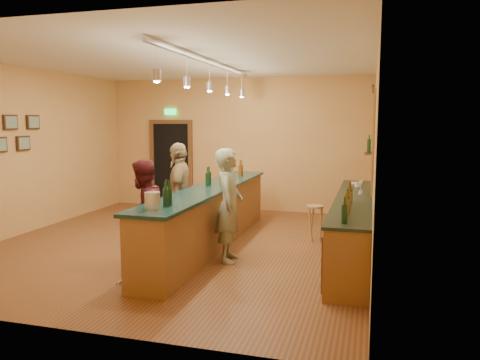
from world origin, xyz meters
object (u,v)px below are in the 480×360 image
(customer_b, at_px, (180,195))
(bar_stool, at_px, (315,213))
(back_counter, at_px, (354,225))
(customer_a, at_px, (143,213))
(bartender, at_px, (229,205))
(tasting_bar, at_px, (210,212))

(customer_b, bearing_deg, bar_stool, 97.62)
(back_counter, height_order, bar_stool, back_counter)
(bar_stool, bearing_deg, customer_b, -156.73)
(customer_b, bearing_deg, customer_a, -18.55)
(bar_stool, bearing_deg, bartender, -125.41)
(back_counter, bearing_deg, bar_stool, 134.46)
(customer_a, distance_m, customer_b, 1.24)
(back_counter, xyz_separation_m, customer_b, (-2.95, -0.23, 0.42))
(back_counter, bearing_deg, bartender, -154.79)
(tasting_bar, height_order, bartender, bartender)
(bar_stool, bearing_deg, tasting_bar, -151.70)
(tasting_bar, distance_m, bar_stool, 1.92)
(bartender, relative_size, customer_a, 1.09)
(back_counter, xyz_separation_m, tasting_bar, (-2.40, -0.18, 0.12))
(bartender, bearing_deg, tasting_bar, 29.33)
(tasting_bar, relative_size, bartender, 2.89)
(bartender, height_order, customer_b, customer_b)
(back_counter, distance_m, bartender, 2.08)
(bartender, relative_size, bar_stool, 2.71)
(tasting_bar, bearing_deg, bar_stool, 28.30)
(customer_a, relative_size, bar_stool, 2.48)
(back_counter, bearing_deg, tasting_bar, -175.69)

